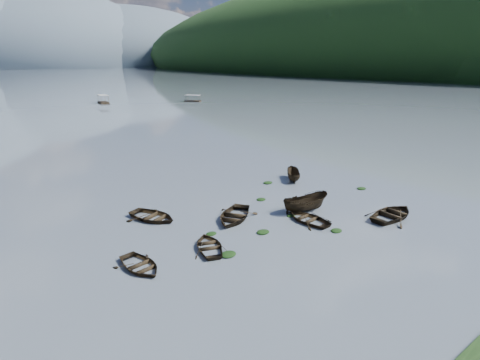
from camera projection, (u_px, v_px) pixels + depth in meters
ground_plane at (335, 243)px, 28.45m from camera, size 2400.00×2400.00×0.00m
right_hill_far at (436, 71)px, 459.55m from camera, size 520.00×1200.00×190.00m
haze_mtn_c at (41, 67)px, 792.62m from camera, size 520.00×520.00×260.00m
haze_mtn_d at (123, 66)px, 895.90m from camera, size 520.00×520.00×220.00m
rowboat_0 at (140, 268)px, 25.06m from camera, size 3.26×4.22×0.81m
rowboat_1 at (210, 248)px, 27.70m from camera, size 3.93×4.59×0.80m
rowboat_2 at (305, 211)px, 34.62m from camera, size 4.96×2.70×1.81m
rowboat_3 at (308, 221)px, 32.38m from camera, size 3.20×4.30×0.85m
rowboat_4 at (392, 217)px, 33.16m from camera, size 5.21×3.82×1.05m
rowboat_6 at (153, 219)px, 32.78m from camera, size 4.86×5.55×0.96m
rowboat_7 at (234, 219)px, 32.85m from camera, size 6.13×5.81×1.03m
rowboat_8 at (293, 180)px, 43.53m from camera, size 3.43×3.82×1.45m
weed_clump_0 at (228, 255)px, 26.72m from camera, size 1.21×0.99×0.26m
weed_clump_1 at (336, 231)px, 30.48m from camera, size 1.01×0.81×0.22m
weed_clump_2 at (263, 233)px, 30.22m from camera, size 1.12×0.89×0.24m
weed_clump_3 at (291, 216)px, 33.44m from camera, size 0.80×0.67×0.18m
weed_clump_4 at (361, 189)px, 40.49m from camera, size 1.08×0.85×0.22m
weed_clump_5 at (211, 234)px, 29.96m from camera, size 0.90×0.72×0.19m
weed_clump_6 at (261, 200)px, 37.31m from camera, size 0.99×0.82×0.21m
weed_clump_7 at (268, 183)px, 42.37m from camera, size 1.12×0.90×0.25m
pontoon_centre at (104, 103)px, 121.14m from camera, size 3.62×6.89×2.52m
pontoon_right at (193, 101)px, 126.26m from camera, size 5.07×5.54×2.04m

